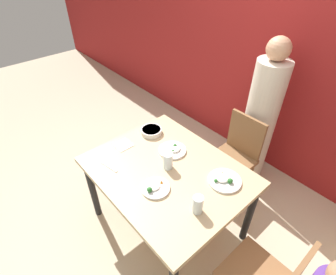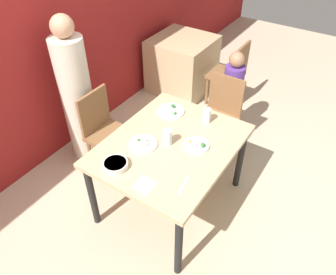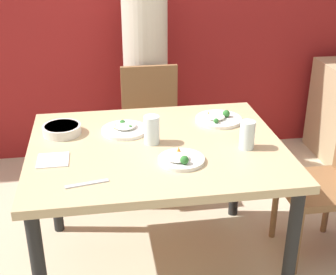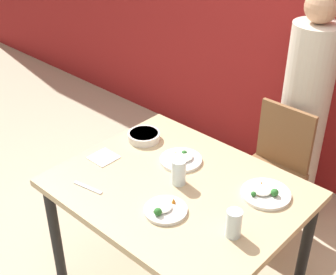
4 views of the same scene
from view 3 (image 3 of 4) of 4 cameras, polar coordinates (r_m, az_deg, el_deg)
ground_plane at (r=2.68m, az=-1.27°, el=-15.40°), size 10.00×10.00×0.00m
dining_table at (r=2.31m, az=-1.42°, el=-2.76°), size 1.23×0.99×0.75m
chair_adult_spot at (r=3.14m, az=-1.96°, el=1.19°), size 0.40×0.40×0.86m
chair_child_spot at (r=2.67m, az=19.35°, el=-4.81°), size 0.40×0.40×0.86m
person_adult at (r=3.36m, az=-2.73°, el=7.40°), size 0.31×0.31×1.56m
bowl_curry at (r=2.43m, az=-12.81°, el=0.99°), size 0.19×0.19×0.05m
plate_rice_adult at (r=2.10m, az=1.56°, el=-2.66°), size 0.21×0.21×0.06m
plate_rice_child at (r=2.41m, az=-5.32°, el=1.07°), size 0.24×0.24×0.05m
plate_noodles at (r=2.54m, az=6.16°, el=2.29°), size 0.25×0.25×0.06m
glass_water_tall at (r=2.23m, az=9.63°, el=0.32°), size 0.07×0.07×0.14m
glass_water_short at (r=2.25m, az=-2.00°, el=0.93°), size 0.08×0.08×0.14m
napkin_folded at (r=2.18m, az=-13.85°, el=-2.69°), size 0.14×0.14×0.01m
fork_steel at (r=1.96m, az=-9.85°, el=-5.57°), size 0.18×0.05×0.01m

